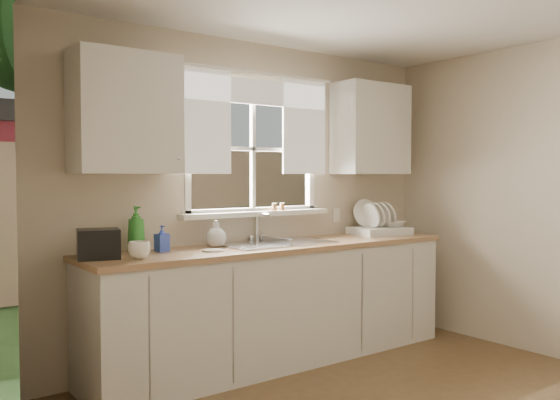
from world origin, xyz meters
TOP-DOWN VIEW (x-y plane):
  - room_walls at (0.00, -0.07)m, footprint 3.62×4.02m
  - window at (0.00, 2.00)m, footprint 1.38×0.16m
  - curtains at (0.00, 1.95)m, footprint 1.50×0.03m
  - base_cabinets at (0.00, 1.68)m, footprint 3.00×0.62m
  - countertop at (0.00, 1.68)m, footprint 3.04×0.65m
  - upper_cabinet_left at (-1.15, 1.82)m, footprint 0.70×0.33m
  - upper_cabinet_right at (1.15, 1.82)m, footprint 0.70×0.33m
  - wall_outlet at (0.88, 1.99)m, footprint 0.08×0.01m
  - sill_jars at (0.20, 1.94)m, footprint 0.12×0.04m
  - backyard at (0.58, 8.42)m, footprint 20.00×10.00m
  - sink at (0.00, 1.71)m, footprint 0.88×0.52m
  - dish_rack at (1.17, 1.74)m, footprint 0.53×0.43m
  - bowl at (1.31, 1.69)m, footprint 0.26×0.26m
  - soap_bottle_a at (-1.07, 1.87)m, footprint 0.13×0.13m
  - soap_bottle_b at (-0.91, 1.80)m, footprint 0.09×0.09m
  - soap_bottle_c at (-0.46, 1.82)m, footprint 0.20×0.20m
  - saucer at (-0.61, 1.61)m, footprint 0.15×0.15m
  - cup at (-1.18, 1.56)m, footprint 0.14×0.14m
  - black_appliance at (-1.38, 1.72)m, footprint 0.31×0.29m

SIDE VIEW (x-z plane):
  - base_cabinets at x=0.00m, z-range 0.00..0.87m
  - sink at x=0.00m, z-range 0.64..1.04m
  - countertop at x=0.00m, z-range 0.87..0.91m
  - saucer at x=-0.61m, z-range 0.91..0.92m
  - cup at x=-1.18m, z-range 0.91..1.02m
  - dish_rack at x=1.17m, z-range 0.82..1.13m
  - bowl at x=1.31m, z-range 0.97..1.03m
  - soap_bottle_b at x=-0.91m, z-range 0.91..1.09m
  - black_appliance at x=-1.38m, z-range 0.91..1.10m
  - soap_bottle_c at x=-0.46m, z-range 0.91..1.10m
  - soap_bottle_a at x=-1.07m, z-range 0.91..1.23m
  - wall_outlet at x=0.88m, z-range 1.02..1.14m
  - sill_jars at x=0.20m, z-range 1.15..1.21m
  - room_walls at x=0.00m, z-range -0.01..2.49m
  - window at x=0.00m, z-range 0.95..2.02m
  - upper_cabinet_left at x=-1.15m, z-range 1.45..2.25m
  - upper_cabinet_right at x=1.15m, z-range 1.45..2.25m
  - curtains at x=0.00m, z-range 1.53..2.34m
  - backyard at x=0.58m, z-range 0.40..6.53m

